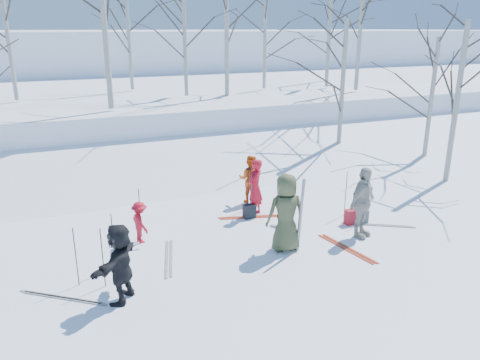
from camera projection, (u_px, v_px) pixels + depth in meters
name	position (u px, v px, depth m)	size (l,w,h in m)	color
ground	(263.00, 246.00, 11.84)	(120.00, 120.00, 0.00)	white
snow_ramp	(184.00, 168.00, 17.92)	(70.00, 9.50, 1.40)	white
snow_plateau	(133.00, 107.00, 26.41)	(70.00, 18.00, 2.20)	white
far_hill	(91.00, 64.00, 44.49)	(90.00, 30.00, 6.00)	white
skier_olive_center	(286.00, 213.00, 11.35)	(0.95, 0.62, 1.95)	#41482B
skier_red_north	(255.00, 187.00, 13.54)	(0.62, 0.41, 1.69)	red
skier_redor_behind	(250.00, 179.00, 14.59)	(0.74, 0.57, 1.52)	#D65010
skier_red_seated	(140.00, 222.00, 11.89)	(0.70, 0.40, 1.09)	red
skier_cream_east	(363.00, 203.00, 12.08)	(1.11, 0.46, 1.90)	beige
skier_grey_west	(120.00, 263.00, 9.24)	(1.54, 0.49, 1.66)	black
dog	(284.00, 217.00, 12.97)	(0.27, 0.58, 0.49)	black
upright_ski_left	(301.00, 216.00, 11.24)	(0.07, 0.02, 1.90)	silver
upright_ski_right	(300.00, 215.00, 11.29)	(0.07, 0.02, 1.90)	silver
ski_pair_a	(62.00, 298.00, 9.54)	(1.63, 1.32, 0.02)	silver
ski_pair_b	(169.00, 258.00, 11.18)	(0.69, 1.89, 0.02)	silver
ski_pair_c	(347.00, 249.00, 11.66)	(0.51, 1.91, 0.02)	#B13319
ski_pair_d	(252.00, 217.00, 13.60)	(1.88, 0.70, 0.02)	#B13319
ski_pair_e	(378.00, 225.00, 13.05)	(1.73, 1.16, 0.02)	silver
ski_pole_a	(140.00, 213.00, 12.15)	(0.02, 0.02, 1.34)	black
ski_pole_b	(251.00, 188.00, 14.02)	(0.02, 0.02, 1.34)	black
ski_pole_c	(248.00, 188.00, 14.03)	(0.02, 0.02, 1.34)	black
ski_pole_d	(366.00, 199.00, 13.10)	(0.02, 0.02, 1.34)	black
ski_pole_e	(346.00, 194.00, 13.55)	(0.02, 0.02, 1.34)	black
ski_pole_f	(113.00, 241.00, 10.53)	(0.02, 0.02, 1.34)	black
ski_pole_g	(76.00, 257.00, 9.82)	(0.02, 0.02, 1.34)	black
ski_pole_h	(103.00, 258.00, 9.77)	(0.02, 0.02, 1.34)	black
backpack_red	(351.00, 217.00, 13.09)	(0.32, 0.22, 0.42)	maroon
backpack_grey	(362.00, 216.00, 13.17)	(0.30, 0.20, 0.38)	#54565B
backpack_dark	(249.00, 211.00, 13.52)	(0.34, 0.24, 0.40)	black
birch_plateau_b	(265.00, 46.00, 24.15)	(3.59, 3.59, 4.28)	silver
birch_plateau_c	(129.00, 37.00, 23.59)	(4.22, 4.22, 5.18)	silver
birch_plateau_e	(7.00, 35.00, 19.93)	(4.48, 4.48, 5.54)	silver
birch_plateau_f	(226.00, 25.00, 21.34)	(5.03, 5.03, 6.33)	silver
birch_plateau_g	(103.00, 8.00, 17.41)	(5.87, 5.87, 7.53)	silver
birch_plateau_h	(329.00, 40.00, 24.79)	(4.02, 4.02, 4.89)	silver
birch_plateau_i	(361.00, 20.00, 23.11)	(5.41, 5.41, 6.88)	silver
birch_plateau_j	(329.00, 24.00, 28.05)	(5.17, 5.17, 6.52)	silver
birch_plateau_k	(185.00, 43.00, 21.33)	(3.97, 3.97, 4.82)	silver
birch_edge_b	(456.00, 104.00, 16.03)	(4.47, 4.47, 5.53)	silver
birch_edge_c	(431.00, 100.00, 18.83)	(4.05, 4.05, 4.93)	silver
birch_edge_e	(342.00, 91.00, 18.92)	(4.53, 4.53, 5.61)	silver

